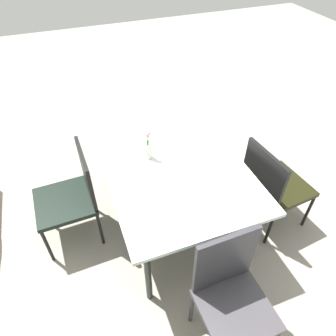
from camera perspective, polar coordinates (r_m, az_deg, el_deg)
The scene contains 6 objects.
ground_plane at distance 3.08m, azimuth -0.70°, elevation -9.86°, with size 12.00×12.00×0.00m, color gray.
dining_table at distance 2.65m, azimuth 0.00°, elevation 1.49°, with size 1.76×1.11×0.75m.
chair_far_side at distance 2.76m, azimuth -17.13°, elevation -4.44°, with size 0.51×0.51×0.90m.
chair_end_left at distance 2.15m, azimuth 11.52°, elevation -21.39°, with size 0.46×0.46×0.96m.
chair_near_left at distance 2.87m, azimuth 18.72°, elevation -2.71°, with size 0.54×0.54×0.90m.
flower_vase at distance 2.53m, azimuth -3.64°, elevation 3.84°, with size 0.06×0.06×0.26m.
Camera 1 is at (-1.78, 0.62, 2.43)m, focal length 33.05 mm.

